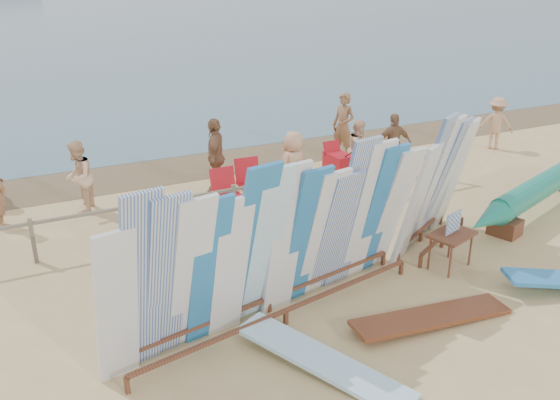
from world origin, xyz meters
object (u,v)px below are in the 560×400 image
beach_chair_right (250,187)px  beachgoer_7 (343,126)px  outrigger_canoe (544,187)px  beachgoer_4 (216,156)px  flat_board_a (322,369)px  beachgoer_8 (359,149)px  side_surfboard_rack (437,186)px  main_surfboard_rack (277,247)px  vendor_table (450,249)px  flat_board_c (431,322)px  beachgoer_extra_0 (496,123)px  beachgoer_6 (294,166)px  beach_chair_left (227,198)px  stroller (338,169)px  beachgoer_10 (394,144)px  beachgoer_2 (79,177)px

beach_chair_right → beachgoer_7: bearing=28.5°
outrigger_canoe → beachgoer_4: bearing=126.5°
flat_board_a → beachgoer_8: size_ratio=1.76×
side_surfboard_rack → beach_chair_right: bearing=92.4°
beach_chair_right → side_surfboard_rack: bearing=-55.9°
main_surfboard_rack → vendor_table: bearing=-9.2°
flat_board_c → beachgoer_extra_0: size_ratio=1.74×
beach_chair_right → outrigger_canoe: bearing=-29.0°
outrigger_canoe → beachgoer_7: size_ratio=3.35×
side_surfboard_rack → beachgoer_6: 3.60m
main_surfboard_rack → beachgoer_6: size_ratio=3.39×
main_surfboard_rack → beach_chair_left: bearing=67.8°
vendor_table → beach_chair_left: 5.13m
side_surfboard_rack → beachgoer_4: side_surfboard_rack is taller
beach_chair_right → beachgoer_6: (0.86, -0.58, 0.56)m
main_surfboard_rack → beach_chair_right: size_ratio=6.12×
side_surfboard_rack → stroller: size_ratio=2.61×
flat_board_a → stroller: stroller is taller
flat_board_c → beachgoer_6: 5.55m
side_surfboard_rack → beach_chair_left: bearing=103.2°
beach_chair_left → beach_chair_right: beach_chair_right is taller
vendor_table → beach_chair_left: bearing=104.2°
outrigger_canoe → beachgoer_7: bearing=92.2°
vendor_table → stroller: vendor_table is taller
beach_chair_left → beachgoer_8: beachgoer_8 is taller
beachgoer_10 → main_surfboard_rack: bearing=56.7°
beachgoer_10 → beach_chair_left: bearing=20.0°
stroller → beachgoer_6: bearing=-168.8°
main_surfboard_rack → beachgoer_extra_0: main_surfboard_rack is taller
vendor_table → stroller: 4.57m
main_surfboard_rack → beachgoer_8: (4.65, 4.96, -0.50)m
flat_board_a → beachgoer_2: (-2.17, 7.19, 0.82)m
vendor_table → flat_board_c: vendor_table is taller
beachgoer_8 → beachgoer_10: beachgoer_10 is taller
side_surfboard_rack → flat_board_a: (-3.85, -2.46, -1.26)m
outrigger_canoe → flat_board_a: size_ratio=2.31×
vendor_table → beachgoer_8: size_ratio=0.72×
stroller → beachgoer_extra_0: size_ratio=0.69×
beach_chair_right → beachgoer_extra_0: 8.10m
beachgoer_6 → flat_board_c: bearing=64.2°
side_surfboard_rack → beachgoer_10: bearing=37.2°
beach_chair_left → side_surfboard_rack: bearing=-51.7°
flat_board_c → beach_chair_right: 6.09m
side_surfboard_rack → vendor_table: 1.29m
side_surfboard_rack → beachgoer_2: side_surfboard_rack is taller
side_surfboard_rack → flat_board_c: side_surfboard_rack is taller
flat_board_c → beachgoer_2: size_ratio=1.65×
vendor_table → beachgoer_4: size_ratio=0.60×
side_surfboard_rack → beachgoer_extra_0: size_ratio=1.81×
beachgoer_7 → beachgoer_6: bearing=-73.6°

